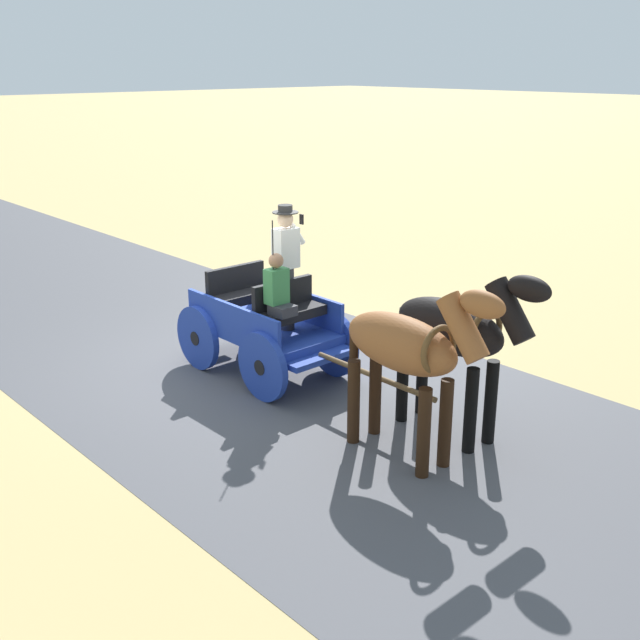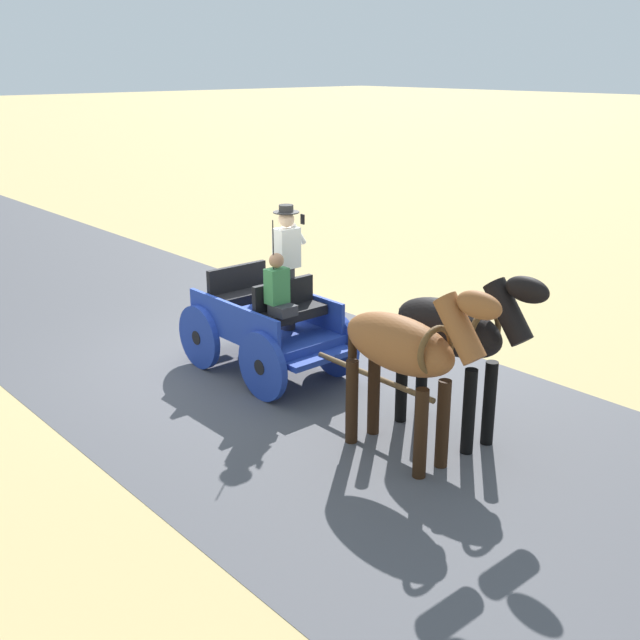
# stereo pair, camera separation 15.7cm
# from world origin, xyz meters

# --- Properties ---
(ground_plane) EXTENTS (200.00, 200.00, 0.00)m
(ground_plane) POSITION_xyz_m (0.00, 0.00, 0.00)
(ground_plane) COLOR tan
(road_surface) EXTENTS (5.97, 160.00, 0.01)m
(road_surface) POSITION_xyz_m (0.00, 0.00, 0.00)
(road_surface) COLOR #4C4C51
(road_surface) RESTS_ON ground
(horse_drawn_carriage) EXTENTS (1.42, 4.50, 2.50)m
(horse_drawn_carriage) POSITION_xyz_m (-0.18, 0.57, 0.82)
(horse_drawn_carriage) COLOR #1E3899
(horse_drawn_carriage) RESTS_ON ground
(horse_near_side) EXTENTS (0.62, 2.13, 2.21)m
(horse_near_side) POSITION_xyz_m (-0.60, 3.60, 1.32)
(horse_near_side) COLOR black
(horse_near_side) RESTS_ON ground
(horse_off_side) EXTENTS (0.57, 2.13, 2.21)m
(horse_off_side) POSITION_xyz_m (0.25, 3.60, 1.32)
(horse_off_side) COLOR brown
(horse_off_side) RESTS_ON ground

